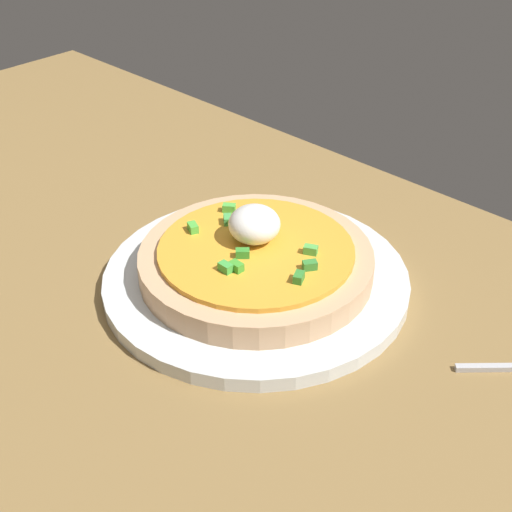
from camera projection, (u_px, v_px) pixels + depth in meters
The scene contains 3 objects.
dining_table at pixel (107, 320), 68.03cm from camera, with size 128.91×81.39×2.43cm, color olive.
plate at pixel (256, 279), 70.15cm from camera, with size 29.39×29.39×1.41cm, color silver.
pizza at pixel (256, 259), 68.92cm from camera, with size 22.32×22.32×6.46cm.
Camera 1 is at (-46.71, 28.60, 44.37)cm, focal length 50.95 mm.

